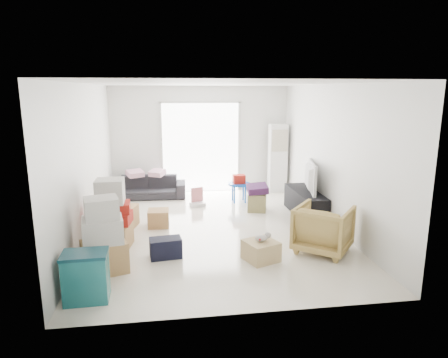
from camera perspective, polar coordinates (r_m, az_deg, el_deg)
room_shell at (r=7.33m, az=-1.38°, el=2.88°), size 4.98×6.48×3.18m
sliding_door at (r=10.28m, az=-3.34°, el=5.04°), size 2.10×0.04×2.33m
ac_tower at (r=10.36m, az=7.66°, el=2.95°), size 0.45×0.30×1.75m
tv_console at (r=8.60m, az=11.55°, el=-3.38°), size 0.47×1.55×0.52m
television at (r=8.52m, az=11.64°, el=-1.25°), size 0.85×1.19×0.14m
sofa at (r=9.94m, az=-10.76°, el=-0.64°), size 1.82×0.62×0.70m
pillow_left at (r=9.88m, az=-12.62°, el=1.68°), size 0.53×0.49×0.13m
pillow_right at (r=9.86m, az=-9.56°, el=1.70°), size 0.41×0.39×0.11m
armchair at (r=6.71m, az=14.02°, el=-6.60°), size 1.13×1.12×0.85m
storage_bins at (r=5.38m, az=-19.10°, el=-13.03°), size 0.57×0.40×0.64m
box_stack_a at (r=6.04m, az=-16.85°, el=-8.20°), size 0.74×0.68×1.11m
box_stack_b at (r=6.89m, az=-15.75°, el=-5.45°), size 0.68×0.66×1.17m
box_stack_c at (r=7.98m, az=-14.44°, el=-5.19°), size 0.66×0.59×0.41m
loose_box at (r=7.85m, az=-9.35°, el=-5.55°), size 0.41×0.41×0.33m
duffel_bag at (r=6.44m, az=-8.32°, el=-9.71°), size 0.52×0.35×0.31m
ottoman at (r=8.76m, az=4.74°, el=-3.31°), size 0.48×0.48×0.39m
blanket at (r=8.69m, az=4.78°, el=-1.62°), size 0.46×0.46×0.14m
kids_table at (r=9.38m, az=2.15°, el=-0.51°), size 0.52×0.52×0.65m
toy_walker at (r=9.16m, az=-3.82°, el=-3.11°), size 0.37×0.35×0.41m
wood_crate at (r=6.30m, az=5.29°, el=-10.16°), size 0.60×0.60×0.31m
plush_bunny at (r=6.24m, az=5.57°, el=-8.30°), size 0.26×0.15×0.13m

